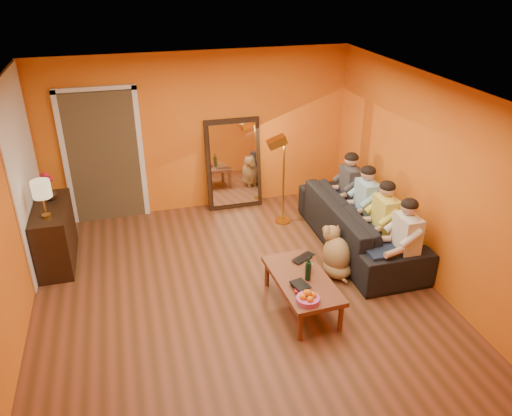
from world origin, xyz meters
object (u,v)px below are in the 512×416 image
object	(u,v)px
coffee_table	(302,292)
person_mid_right	(366,205)
wine_bottle	(308,269)
laptop	(306,260)
sofa	(359,224)
tumbler	(308,267)
mirror_frame	(234,164)
sideboard	(55,235)
person_far_left	(405,242)
person_mid_left	(384,222)
floor_lamp	(283,182)
dog	(337,251)
person_far_right	(350,190)
vase	(50,193)
table_lamp	(43,199)

from	to	relation	value
coffee_table	person_mid_right	distance (m)	1.94
wine_bottle	laptop	xyz separation A→B (m)	(0.13, 0.40, -0.14)
sofa	tumbler	bearing A→B (deg)	130.68
mirror_frame	sideboard	xyz separation A→B (m)	(-2.79, -1.08, -0.34)
wine_bottle	person_far_left	bearing A→B (deg)	7.75
sideboard	person_mid_left	world-z (taller)	person_mid_left
mirror_frame	sideboard	size ratio (longest dim) A/B	1.29
mirror_frame	coffee_table	world-z (taller)	mirror_frame
floor_lamp	laptop	size ratio (longest dim) A/B	4.36
sideboard	laptop	bearing A→B (deg)	-26.15
person_far_left	laptop	size ratio (longest dim) A/B	3.69
person_far_left	person_mid_left	bearing A→B (deg)	90.00
floor_lamp	person_mid_right	distance (m)	1.33
floor_lamp	dog	world-z (taller)	floor_lamp
dog	person_far_right	size ratio (longest dim) A/B	0.57
tumbler	vase	distance (m)	3.69
person_mid_left	coffee_table	bearing A→B (deg)	-154.37
sofa	floor_lamp	bearing A→B (deg)	40.44
sofa	person_far_left	bearing A→B (deg)	-172.59
coffee_table	floor_lamp	size ratio (longest dim) A/B	0.85
sofa	coffee_table	xyz separation A→B (m)	(-1.30, -1.14, -0.16)
dog	coffee_table	bearing A→B (deg)	-154.45
floor_lamp	vase	distance (m)	3.40
person_far_right	sofa	bearing A→B (deg)	-101.31
sofa	table_lamp	bearing A→B (deg)	84.06
person_mid_right	sideboard	bearing A→B (deg)	171.65
floor_lamp	person_far_left	xyz separation A→B (m)	(0.98, -1.99, -0.11)
sideboard	vase	world-z (taller)	vase
floor_lamp	person_far_left	distance (m)	2.22
mirror_frame	sofa	size ratio (longest dim) A/B	0.61
table_lamp	vase	world-z (taller)	table_lamp
coffee_table	floor_lamp	distance (m)	2.24
dog	tumbler	xyz separation A→B (m)	(-0.58, -0.44, 0.13)
dog	vase	xyz separation A→B (m)	(-3.63, 1.57, 0.61)
wine_bottle	laptop	distance (m)	0.44
tumbler	floor_lamp	bearing A→B (deg)	80.48
tumbler	vase	xyz separation A→B (m)	(-3.06, 2.01, 0.48)
floor_lamp	person_far_right	size ratio (longest dim) A/B	1.18
mirror_frame	tumbler	size ratio (longest dim) A/B	13.71
sofa	coffee_table	world-z (taller)	sofa
sofa	coffee_table	distance (m)	1.74
person_mid_left	tumbler	distance (m)	1.44
tumbler	laptop	distance (m)	0.24
sideboard	vase	bearing A→B (deg)	90.00
mirror_frame	coffee_table	xyz separation A→B (m)	(0.15, -2.96, -0.55)
person_mid_right	tumbler	bearing A→B (deg)	-139.61
table_lamp	person_mid_right	distance (m)	4.41
sofa	wine_bottle	size ratio (longest dim) A/B	8.08
table_lamp	person_far_left	distance (m)	4.63
person_far_right	wine_bottle	distance (m)	2.30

